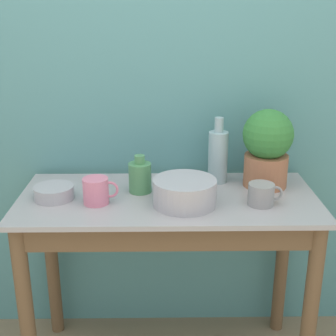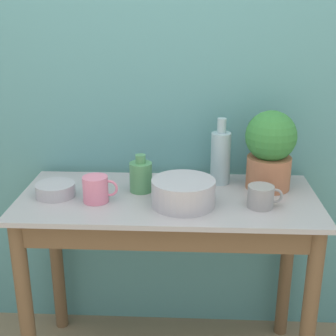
{
  "view_description": "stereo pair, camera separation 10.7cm",
  "coord_description": "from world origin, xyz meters",
  "views": [
    {
      "loc": [
        -0.02,
        -1.46,
        1.54
      ],
      "look_at": [
        0.0,
        0.27,
        0.93
      ],
      "focal_mm": 50.0,
      "sensor_mm": 36.0,
      "label": 1
    },
    {
      "loc": [
        0.08,
        -1.46,
        1.54
      ],
      "look_at": [
        0.0,
        0.27,
        0.93
      ],
      "focal_mm": 50.0,
      "sensor_mm": 36.0,
      "label": 2
    }
  ],
  "objects": [
    {
      "name": "bottle_tall",
      "position": [
        0.21,
        0.43,
        0.93
      ],
      "size": [
        0.08,
        0.08,
        0.28
      ],
      "color": "#93B2BC",
      "rests_on": "counter_table"
    },
    {
      "name": "bottle_short",
      "position": [
        -0.11,
        0.32,
        0.87
      ],
      "size": [
        0.09,
        0.09,
        0.16
      ],
      "color": "#4C8C59",
      "rests_on": "counter_table"
    },
    {
      "name": "bowl_small_steel",
      "position": [
        -0.45,
        0.25,
        0.83
      ],
      "size": [
        0.16,
        0.16,
        0.05
      ],
      "color": "#A8A8B2",
      "rests_on": "counter_table"
    },
    {
      "name": "potted_plant",
      "position": [
        0.41,
        0.38,
        0.98
      ],
      "size": [
        0.21,
        0.21,
        0.33
      ],
      "color": "#A36647",
      "rests_on": "counter_table"
    },
    {
      "name": "mug_pink",
      "position": [
        -0.28,
        0.2,
        0.86
      ],
      "size": [
        0.14,
        0.1,
        0.1
      ],
      "color": "pink",
      "rests_on": "counter_table"
    },
    {
      "name": "mug_grey",
      "position": [
        0.36,
        0.18,
        0.85
      ],
      "size": [
        0.13,
        0.1,
        0.08
      ],
      "color": "gray",
      "rests_on": "counter_table"
    },
    {
      "name": "counter_table",
      "position": [
        0.0,
        0.25,
        0.62
      ],
      "size": [
        1.19,
        0.54,
        0.81
      ],
      "color": "brown",
      "rests_on": "ground_plane"
    },
    {
      "name": "bowl_wash_large",
      "position": [
        0.06,
        0.19,
        0.86
      ],
      "size": [
        0.24,
        0.24,
        0.1
      ],
      "color": "#A8A8B2",
      "rests_on": "counter_table"
    },
    {
      "name": "wall_back",
      "position": [
        0.0,
        0.59,
        1.2
      ],
      "size": [
        6.0,
        0.05,
        2.4
      ],
      "color": "teal",
      "rests_on": "ground_plane"
    }
  ]
}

